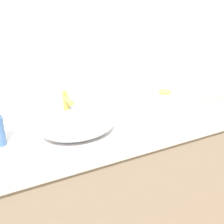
% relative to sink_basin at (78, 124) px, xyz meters
% --- Properties ---
extents(bathroom_wall_rear, '(6.00, 0.06, 2.60)m').
position_rel_sink_basin_xyz_m(bathroom_wall_rear, '(0.35, 0.33, 0.37)').
color(bathroom_wall_rear, silver).
rests_on(bathroom_wall_rear, ground).
extents(vanity_counter, '(1.71, 0.53, 0.87)m').
position_rel_sink_basin_xyz_m(vanity_counter, '(0.37, 0.02, -0.49)').
color(vanity_counter, '#9F866E').
rests_on(vanity_counter, ground).
extents(wall_mirror_panel, '(1.66, 0.01, 1.14)m').
position_rel_sink_basin_xyz_m(wall_mirror_panel, '(0.37, 0.29, 0.52)').
color(wall_mirror_panel, '#B2BCC6').
rests_on(wall_mirror_panel, vanity_counter).
extents(sink_basin, '(0.37, 0.27, 0.11)m').
position_rel_sink_basin_xyz_m(sink_basin, '(0.00, 0.00, 0.00)').
color(sink_basin, silver).
rests_on(sink_basin, vanity_counter).
extents(faucet, '(0.03, 0.12, 0.17)m').
position_rel_sink_basin_xyz_m(faucet, '(0.00, 0.16, 0.04)').
color(faucet, gold).
rests_on(faucet, vanity_counter).
extents(perfume_bottle, '(0.07, 0.07, 0.13)m').
position_rel_sink_basin_xyz_m(perfume_bottle, '(0.53, 0.03, 0.01)').
color(perfume_bottle, silver).
rests_on(perfume_bottle, vanity_counter).
extents(folded_hand_towel, '(0.21, 0.18, 0.05)m').
position_rel_sink_basin_xyz_m(folded_hand_towel, '(0.94, 0.06, -0.03)').
color(folded_hand_towel, '#9DAF92').
rests_on(folded_hand_towel, vanity_counter).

